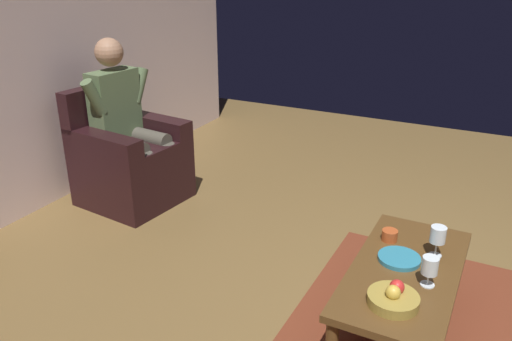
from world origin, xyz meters
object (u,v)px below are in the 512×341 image
at_px(fruit_bowl, 393,298).
at_px(armchair, 129,161).
at_px(coffee_table, 404,278).
at_px(person_seated, 126,117).
at_px(candle_jar, 390,235).
at_px(decorative_dish, 399,258).
at_px(wine_glass_near, 430,267).
at_px(wine_glass_far, 438,236).

bearing_deg(fruit_bowl, armchair, -112.14).
bearing_deg(coffee_table, person_seated, -105.32).
bearing_deg(candle_jar, person_seated, -99.94).
xyz_separation_m(decorative_dish, candle_jar, (-0.19, -0.10, 0.02)).
bearing_deg(armchair, candle_jar, 86.59).
distance_m(armchair, fruit_bowl, 2.54).
xyz_separation_m(armchair, fruit_bowl, (0.96, 2.35, 0.08)).
bearing_deg(person_seated, wine_glass_near, 79.92).
distance_m(person_seated, wine_glass_near, 2.57).
xyz_separation_m(wine_glass_far, decorative_dish, (0.13, -0.16, -0.11)).
distance_m(wine_glass_far, fruit_bowl, 0.54).
height_order(armchair, fruit_bowl, armchair).
xyz_separation_m(person_seated, decorative_dish, (0.57, 2.28, -0.32)).
xyz_separation_m(coffee_table, candle_jar, (-0.26, -0.14, 0.09)).
xyz_separation_m(armchair, decorative_dish, (0.57, 2.30, 0.06)).
xyz_separation_m(coffee_table, fruit_bowl, (0.32, 0.01, 0.09)).
height_order(fruit_bowl, decorative_dish, fruit_bowl).
bearing_deg(wine_glass_near, decorative_dish, -132.99).
distance_m(coffee_table, decorative_dish, 0.11).
xyz_separation_m(person_seated, wine_glass_far, (0.44, 2.44, -0.21)).
relative_size(wine_glass_near, candle_jar, 1.78).
bearing_deg(fruit_bowl, decorative_dish, -171.86).
xyz_separation_m(person_seated, coffee_table, (0.64, 2.33, -0.38)).
relative_size(coffee_table, fruit_bowl, 4.63).
relative_size(fruit_bowl, decorative_dish, 1.07).
distance_m(fruit_bowl, candle_jar, 0.59).
bearing_deg(decorative_dish, person_seated, -104.04).
bearing_deg(candle_jar, armchair, -99.92).
bearing_deg(wine_glass_near, person_seated, -106.59).
bearing_deg(wine_glass_far, person_seated, -100.15).
distance_m(person_seated, fruit_bowl, 2.54).
height_order(person_seated, wine_glass_far, person_seated).
height_order(person_seated, decorative_dish, person_seated).
relative_size(wine_glass_far, candle_jar, 1.97).
bearing_deg(coffee_table, wine_glass_near, 53.21).
bearing_deg(person_seated, decorative_dish, 82.47).
bearing_deg(fruit_bowl, wine_glass_far, 168.27).
bearing_deg(coffee_table, decorative_dish, -144.62).
bearing_deg(armchair, coffee_table, 81.24).
bearing_deg(coffee_table, wine_glass_far, 150.31).
distance_m(armchair, decorative_dish, 2.37).
height_order(armchair, person_seated, person_seated).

